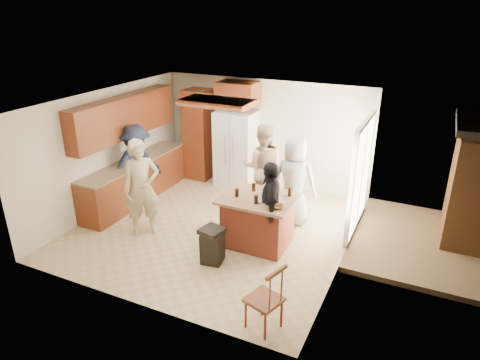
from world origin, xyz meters
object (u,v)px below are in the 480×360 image
at_px(person_front_left, 142,188).
at_px(refrigerator, 237,149).
at_px(person_behind_right, 294,180).
at_px(person_counter, 137,166).
at_px(person_behind_left, 262,167).
at_px(person_side_right, 270,207).
at_px(kitchen_island, 258,220).
at_px(trash_bin, 212,245).
at_px(spindle_chair, 265,300).

bearing_deg(person_front_left, refrigerator, 31.14).
relative_size(person_behind_right, person_counter, 1.02).
distance_m(person_behind_left, person_counter, 2.65).
bearing_deg(person_behind_left, refrigerator, -58.09).
bearing_deg(person_counter, person_behind_right, -62.72).
relative_size(person_front_left, person_behind_right, 1.03).
bearing_deg(person_front_left, person_side_right, -36.04).
relative_size(person_side_right, person_counter, 0.93).
bearing_deg(person_behind_right, kitchen_island, 73.40).
relative_size(person_side_right, trash_bin, 2.62).
height_order(person_side_right, spindle_chair, person_side_right).
bearing_deg(person_side_right, person_behind_right, 155.27).
distance_m(refrigerator, spindle_chair, 4.97).
xyz_separation_m(person_behind_right, kitchen_island, (-0.30, -1.06, -0.43)).
xyz_separation_m(person_behind_right, spindle_chair, (0.64, -3.04, -0.45)).
height_order(person_counter, kitchen_island, person_counter).
distance_m(person_behind_right, person_side_right, 1.12).
relative_size(person_behind_left, kitchen_island, 1.43).
bearing_deg(trash_bin, refrigerator, 108.64).
bearing_deg(person_side_right, person_behind_left, -175.06).
height_order(person_counter, trash_bin, person_counter).
xyz_separation_m(person_behind_left, kitchen_island, (0.53, -1.48, -0.44)).
distance_m(kitchen_island, spindle_chair, 2.19).
distance_m(person_behind_right, trash_bin, 2.15).
xyz_separation_m(person_counter, spindle_chair, (3.92, -2.43, -0.43)).
height_order(person_front_left, person_side_right, person_front_left).
xyz_separation_m(person_behind_left, person_side_right, (0.78, -1.53, -0.09)).
height_order(person_front_left, trash_bin, person_front_left).
bearing_deg(trash_bin, person_behind_left, 91.67).
distance_m(person_front_left, person_behind_right, 2.89).
height_order(refrigerator, trash_bin, refrigerator).
relative_size(person_side_right, spindle_chair, 1.66).
xyz_separation_m(person_side_right, refrigerator, (-1.78, 2.37, 0.08)).
height_order(person_behind_right, kitchen_island, person_behind_right).
bearing_deg(person_counter, person_behind_left, -50.51).
bearing_deg(spindle_chair, person_behind_right, 101.92).
bearing_deg(spindle_chair, person_behind_left, 113.12).
xyz_separation_m(person_front_left, kitchen_island, (2.10, 0.54, -0.45)).
relative_size(person_front_left, kitchen_island, 1.45).
xyz_separation_m(person_behind_right, person_counter, (-3.28, -0.61, -0.02)).
bearing_deg(person_behind_right, person_front_left, 33.08).
xyz_separation_m(person_front_left, person_behind_right, (2.40, 1.60, -0.02)).
relative_size(person_counter, trash_bin, 2.82).
distance_m(person_counter, kitchen_island, 3.03).
distance_m(person_behind_right, kitchen_island, 1.18).
height_order(person_side_right, kitchen_island, person_side_right).
bearing_deg(kitchen_island, trash_bin, -118.16).
height_order(person_behind_left, person_side_right, person_behind_left).
bearing_deg(refrigerator, person_side_right, -53.06).
height_order(person_behind_left, person_counter, person_behind_left).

